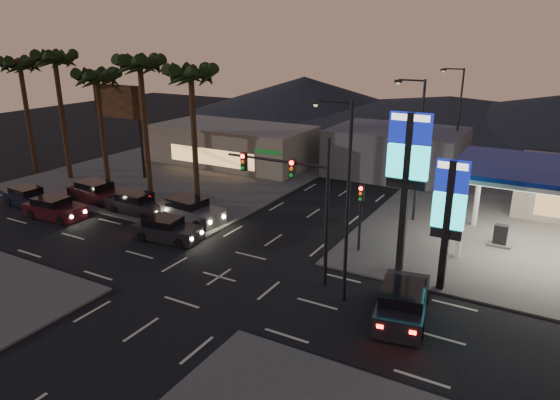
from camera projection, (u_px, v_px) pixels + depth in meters
The scene contains 28 objects.
ground at pixel (219, 277), 27.65m from camera, with size 140.00×140.00×0.00m, color black.
corner_lot_ne at pixel (554, 234), 33.42m from camera, with size 24.00×24.00×0.12m, color #47443F.
corner_lot_nw at pixel (182, 173), 48.33m from camera, with size 24.00×24.00×0.12m, color #47443F.
pylon_sign_tall at pixel (408, 162), 26.24m from camera, with size 2.20×0.35×9.00m.
pylon_sign_short at pixel (449, 206), 24.79m from camera, with size 1.60×0.35×7.00m.
traffic_signal_mast at pixel (297, 187), 25.91m from camera, with size 6.10×0.39×8.00m.
pedestal_signal at pixel (361, 207), 29.95m from camera, with size 0.32×0.39×4.30m.
streetlight_near at pixel (344, 192), 23.52m from camera, with size 2.14×0.25×10.00m.
streetlight_mid at pixel (417, 143), 34.29m from camera, with size 2.14×0.25×10.00m.
streetlight_far at pixel (457, 116), 45.88m from camera, with size 2.14×0.25×10.00m.
palm_a at pixel (191, 83), 36.76m from camera, with size 4.41×4.41×10.86m.
palm_b at pixel (140, 73), 38.92m from camera, with size 4.41×4.41×11.46m.
palm_c at pixel (97, 84), 41.59m from camera, with size 4.41×4.41×10.26m.
palm_d at pixel (56, 67), 43.53m from camera, with size 4.41×4.41×11.66m.
palm_e at pixel (21, 71), 46.03m from camera, with size 4.41×4.41×11.06m.
billboard at pixel (119, 109), 45.98m from camera, with size 6.00×0.30×8.50m.
building_far_west at pixel (234, 145), 51.76m from camera, with size 16.00×8.00×4.00m, color #726B5B.
building_far_mid at pixel (396, 152), 47.55m from camera, with size 12.00×9.00×4.40m, color #4C4C51.
hill_left at pixel (304, 94), 88.03m from camera, with size 40.00×40.00×6.00m, color black.
hill_right at pixel (560, 113), 69.55m from camera, with size 50.00×50.00×5.00m, color black.
hill_center at pixel (449, 109), 76.69m from camera, with size 60.00×60.00×4.00m, color black.
car_lane_a_front at pixel (167, 230), 32.53m from camera, with size 4.71×2.37×1.48m.
car_lane_a_mid at pixel (54, 209), 36.43m from camera, with size 4.83×2.27×1.54m.
car_lane_a_rear at pixel (28, 197), 39.14m from camera, with size 4.56×2.16×1.45m.
car_lane_b_front at pixel (190, 211), 35.73m from camera, with size 5.37×2.72×1.69m.
car_lane_b_mid at pixel (137, 204), 37.31m from camera, with size 4.91×2.13×1.59m.
car_lane_b_rear at pixel (97, 193), 39.89m from camera, with size 5.24×2.40×1.68m.
suv_station at pixel (403, 302), 23.45m from camera, with size 2.96×5.36×1.70m.
Camera 1 is at (15.17, -20.07, 12.69)m, focal length 32.00 mm.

